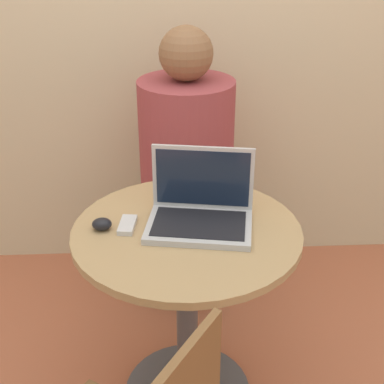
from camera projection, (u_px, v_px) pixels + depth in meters
name	position (u px, v px, depth m)	size (l,w,h in m)	color
round_table	(187.00, 284.00, 1.72)	(0.70, 0.70, 0.70)	#4C4C51
laptop	(200.00, 210.00, 1.63)	(0.35, 0.27, 0.23)	#B7B7BC
cell_phone	(127.00, 225.00, 1.63)	(0.06, 0.11, 0.02)	silver
computer_mouse	(102.00, 224.00, 1.62)	(0.06, 0.05, 0.04)	black
person_seated	(187.00, 188.00, 2.33)	(0.41, 0.61, 1.19)	brown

